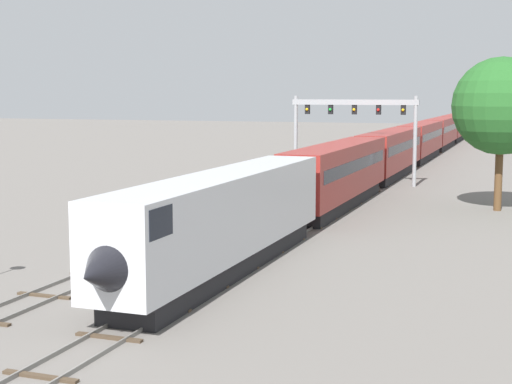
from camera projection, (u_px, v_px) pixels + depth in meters
The scene contains 6 objects.
ground_plane at pixel (140, 293), 33.20m from camera, with size 400.00×400.00×0.00m, color slate.
track_main at pixel (405, 168), 88.50m from camera, with size 2.60×200.00×0.16m.
track_near at pixel (312, 185), 71.69m from camera, with size 2.60×160.00×0.16m.
passenger_train at pixel (422, 140), 100.90m from camera, with size 3.04×159.49×4.80m.
signal_gantry at pixel (354, 120), 72.42m from camera, with size 12.10×0.49×8.39m.
trackside_tree_left at pixel (501, 106), 55.66m from camera, with size 7.12×7.12×11.25m.
Camera 1 is at (15.72, -28.76, 8.52)m, focal length 53.85 mm.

